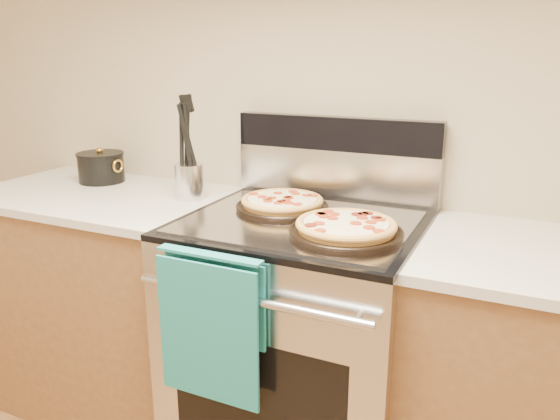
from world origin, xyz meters
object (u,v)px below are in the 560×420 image
at_px(pepperoni_pizza_back, 282,203).
at_px(utensil_crock, 190,181).
at_px(pepperoni_pizza_front, 346,228).
at_px(range_body, 301,349).
at_px(saucepan, 101,168).

xyz_separation_m(pepperoni_pizza_back, utensil_crock, (-0.40, 0.03, 0.03)).
bearing_deg(pepperoni_pizza_front, pepperoni_pizza_back, 149.02).
distance_m(range_body, pepperoni_pizza_front, 0.54).
relative_size(pepperoni_pizza_front, saucepan, 1.76).
xyz_separation_m(pepperoni_pizza_front, utensil_crock, (-0.68, 0.20, 0.03)).
height_order(range_body, pepperoni_pizza_front, pepperoni_pizza_front).
xyz_separation_m(pepperoni_pizza_front, saucepan, (-1.18, 0.28, 0.02)).
relative_size(pepperoni_pizza_front, utensil_crock, 2.47).
bearing_deg(pepperoni_pizza_back, pepperoni_pizza_front, -30.98).
bearing_deg(pepperoni_pizza_front, saucepan, 166.71).
xyz_separation_m(utensil_crock, saucepan, (-0.50, 0.08, -0.01)).
xyz_separation_m(range_body, utensil_crock, (-0.50, 0.10, 0.53)).
height_order(range_body, saucepan, saucepan).
relative_size(pepperoni_pizza_back, utensil_crock, 2.34).
xyz_separation_m(pepperoni_pizza_back, saucepan, (-0.90, 0.11, 0.02)).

